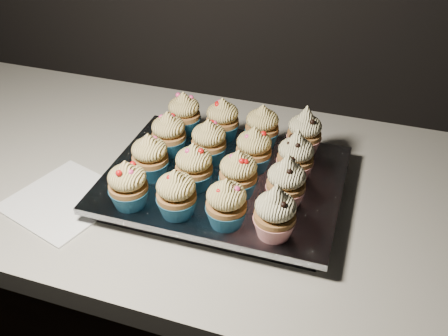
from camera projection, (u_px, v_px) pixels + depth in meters
name	position (u px, v px, depth m)	size (l,w,h in m)	color
worktop	(271.00, 196.00, 0.90)	(2.44, 0.64, 0.04)	beige
napkin	(65.00, 200.00, 0.86)	(0.17, 0.17, 0.00)	white
baking_tray	(224.00, 186.00, 0.87)	(0.37, 0.28, 0.02)	black
foil_lining	(224.00, 178.00, 0.86)	(0.40, 0.31, 0.01)	silver
cupcake_0	(128.00, 185.00, 0.78)	(0.06, 0.06, 0.08)	#1B5C81
cupcake_1	(176.00, 194.00, 0.76)	(0.06, 0.06, 0.08)	#1B5C81
cupcake_2	(226.00, 204.00, 0.74)	(0.06, 0.06, 0.08)	#1B5C81
cupcake_3	(275.00, 213.00, 0.72)	(0.06, 0.06, 0.10)	red
cupcake_4	(150.00, 157.00, 0.84)	(0.06, 0.06, 0.08)	#1B5C81
cupcake_5	(194.00, 167.00, 0.81)	(0.06, 0.06, 0.08)	#1B5C81
cupcake_6	(238.00, 174.00, 0.80)	(0.06, 0.06, 0.08)	#1B5C81
cupcake_7	(286.00, 182.00, 0.78)	(0.06, 0.06, 0.10)	red
cupcake_8	(169.00, 134.00, 0.90)	(0.06, 0.06, 0.08)	#1B5C81
cupcake_9	(209.00, 142.00, 0.88)	(0.06, 0.06, 0.08)	#1B5C81
cupcake_10	(254.00, 150.00, 0.86)	(0.06, 0.06, 0.08)	#1B5C81
cupcake_11	(296.00, 156.00, 0.84)	(0.06, 0.06, 0.10)	red
cupcake_12	(184.00, 114.00, 0.96)	(0.06, 0.06, 0.08)	#1B5C81
cupcake_13	(222.00, 120.00, 0.94)	(0.06, 0.06, 0.08)	#1B5C81
cupcake_14	(262.00, 127.00, 0.92)	(0.06, 0.06, 0.08)	#1B5C81
cupcake_15	(305.00, 132.00, 0.90)	(0.06, 0.06, 0.10)	red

